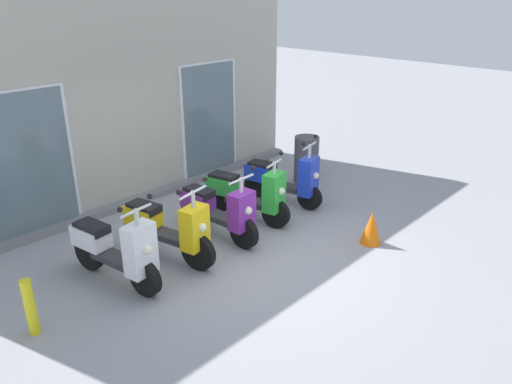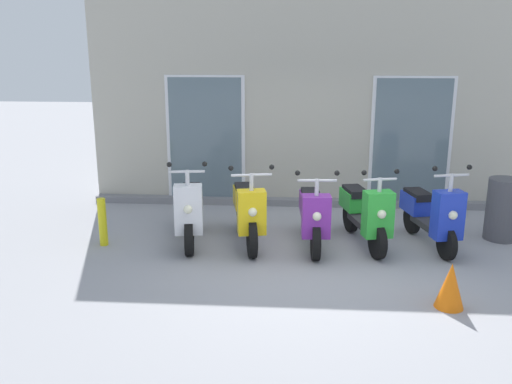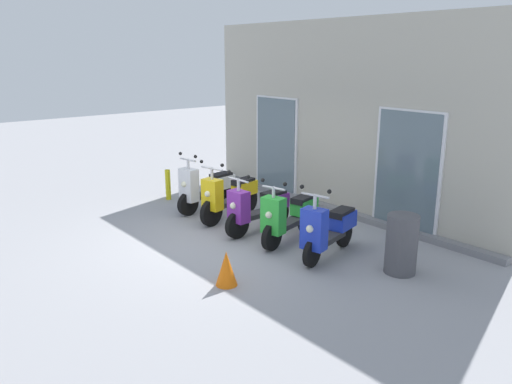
# 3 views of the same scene
# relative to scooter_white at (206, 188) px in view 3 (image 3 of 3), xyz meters

# --- Properties ---
(ground_plane) EXTENTS (40.00, 40.00, 0.00)m
(ground_plane) POSITION_rel_scooter_white_xyz_m (1.71, -0.74, -0.49)
(ground_plane) COLOR #939399
(storefront_facade) EXTENTS (7.67, 0.50, 3.95)m
(storefront_facade) POSITION_rel_scooter_white_xyz_m (1.71, 2.25, 1.41)
(storefront_facade) COLOR #B2AD9E
(storefront_facade) RESTS_ON ground_plane
(scooter_white) EXTENTS (0.59, 1.59, 1.31)m
(scooter_white) POSITION_rel_scooter_white_xyz_m (0.00, 0.00, 0.00)
(scooter_white) COLOR black
(scooter_white) RESTS_ON ground_plane
(scooter_yellow) EXTENTS (0.69, 1.62, 1.28)m
(scooter_yellow) POSITION_rel_scooter_white_xyz_m (0.84, -0.00, 0.00)
(scooter_yellow) COLOR black
(scooter_yellow) RESTS_ON ground_plane
(scooter_purple) EXTENTS (0.58, 1.57, 1.23)m
(scooter_purple) POSITION_rel_scooter_white_xyz_m (1.77, -0.03, -0.02)
(scooter_purple) COLOR black
(scooter_purple) RESTS_ON ground_plane
(scooter_green) EXTENTS (0.68, 1.59, 1.23)m
(scooter_green) POSITION_rel_scooter_white_xyz_m (2.52, 0.07, -0.01)
(scooter_green) COLOR black
(scooter_green) RESTS_ON ground_plane
(scooter_blue) EXTENTS (0.69, 1.52, 1.30)m
(scooter_blue) POSITION_rel_scooter_white_xyz_m (3.45, 0.07, 0.00)
(scooter_blue) COLOR black
(scooter_blue) RESTS_ON ground_plane
(traffic_cone) EXTENTS (0.32, 0.32, 0.52)m
(traffic_cone) POSITION_rel_scooter_white_xyz_m (3.23, -1.85, -0.23)
(traffic_cone) COLOR orange
(traffic_cone) RESTS_ON ground_plane
(trash_bin) EXTENTS (0.48, 0.48, 0.92)m
(trash_bin) POSITION_rel_scooter_white_xyz_m (4.58, 0.46, -0.03)
(trash_bin) COLOR #4C4C51
(trash_bin) RESTS_ON ground_plane
(curb_bollard) EXTENTS (0.12, 0.12, 0.70)m
(curb_bollard) POSITION_rel_scooter_white_xyz_m (-1.24, -0.21, -0.14)
(curb_bollard) COLOR yellow
(curb_bollard) RESTS_ON ground_plane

